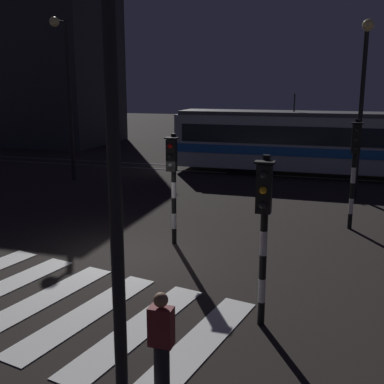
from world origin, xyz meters
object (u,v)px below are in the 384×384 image
Objects in this scene: traffic_light_corner_far_right at (355,158)px; pedestrian_waiting_at_kerb at (161,345)px; street_lamp_trackside_right at (363,89)px; traffic_light_median_centre at (173,173)px; street_lamp_near_kerb at (102,84)px; street_lamp_trackside_left at (66,81)px; tram at (345,143)px; traffic_light_corner_near_right at (264,217)px.

traffic_light_corner_far_right reaches higher than pedestrian_waiting_at_kerb.
street_lamp_trackside_right is 15.00m from pedestrian_waiting_at_kerb.
traffic_light_median_centre is 8.10m from street_lamp_near_kerb.
street_lamp_trackside_left is 13.92m from tram.
street_lamp_trackside_left reaches higher than tram.
traffic_light_corner_near_right is 12.02m from street_lamp_trackside_right.
street_lamp_trackside_left reaches higher than pedestrian_waiting_at_kerb.
tram is (3.00, 19.90, -2.89)m from street_lamp_near_kerb.
traffic_light_corner_near_right is 16.60m from tram.
pedestrian_waiting_at_kerb is (0.40, 0.77, -3.76)m from street_lamp_near_kerb.
street_lamp_trackside_right is 0.40× the size of tram.
street_lamp_near_kerb is 3.86m from pedestrian_waiting_at_kerb.
street_lamp_trackside_right reaches higher than traffic_light_median_centre.
traffic_light_corner_far_right is at bearing -93.17° from street_lamp_trackside_right.
traffic_light_median_centre is 9.45m from street_lamp_trackside_right.
traffic_light_corner_near_right reaches higher than pedestrian_waiting_at_kerb.
traffic_light_median_centre is 1.91× the size of pedestrian_waiting_at_kerb.
street_lamp_trackside_right is (0.24, 4.42, 2.08)m from traffic_light_corner_far_right.
tram reaches higher than traffic_light_median_centre.
street_lamp_trackside_right is at bearing -84.64° from tram.
tram is (4.78, 12.40, -0.40)m from traffic_light_median_centre.
street_lamp_trackside_right reaches higher than traffic_light_corner_near_right.
pedestrian_waiting_at_kerb is at bearing -72.05° from traffic_light_median_centre.
tram is (-0.46, 4.88, -2.68)m from street_lamp_trackside_right.
street_lamp_near_kerb is (1.78, -7.50, 2.49)m from traffic_light_median_centre.
pedestrian_waiting_at_kerb is (-3.06, -14.25, -3.55)m from street_lamp_trackside_right.
traffic_light_corner_far_right is at bearing -18.60° from street_lamp_trackside_left.
traffic_light_corner_far_right is 4.89m from street_lamp_trackside_right.
traffic_light_corner_near_right is 0.46× the size of street_lamp_near_kerb.
street_lamp_trackside_right reaches higher than pedestrian_waiting_at_kerb.
pedestrian_waiting_at_kerb is at bearing -102.13° from street_lamp_trackside_right.
street_lamp_trackside_left is at bearing 133.89° from traffic_light_corner_near_right.
street_lamp_near_kerb reaches higher than street_lamp_trackside_right.
traffic_light_median_centre is 0.19× the size of tram.
tram is at bearing 81.42° from street_lamp_near_kerb.
traffic_light_median_centre is at bearing 128.21° from traffic_light_corner_near_right.
street_lamp_trackside_left is at bearing 125.36° from pedestrian_waiting_at_kerb.
tram is at bearing 84.66° from traffic_light_corner_near_right.
pedestrian_waiting_at_kerb is at bearing -106.00° from traffic_light_corner_far_right.
traffic_light_corner_far_right is 2.08× the size of pedestrian_waiting_at_kerb.
pedestrian_waiting_at_kerb is at bearing -112.14° from traffic_light_corner_near_right.
street_lamp_trackside_right reaches higher than traffic_light_corner_far_right.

